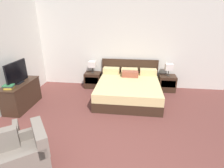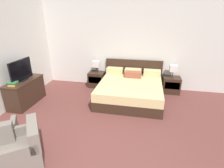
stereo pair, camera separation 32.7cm
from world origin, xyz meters
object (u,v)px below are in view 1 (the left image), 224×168
Objects in this scene: nightstand_right at (167,83)px; book_blue_cover at (9,86)px; table_lamp_right at (169,67)px; tv at (17,73)px; dresser at (22,95)px; armchair_companion at (28,156)px; book_small_top at (8,85)px; nightstand_left at (93,80)px; book_red_cover at (9,88)px; table_lamp_left at (92,64)px; bed at (128,89)px.

book_blue_cover is (-4.15, -2.02, 0.51)m from nightstand_right.
nightstand_right is 4.64m from book_blue_cover.
tv reaches higher than table_lamp_right.
armchair_companion is at bearing -55.40° from dresser.
table_lamp_right is 1.68× the size of book_small_top.
dresser is at bearing -158.42° from table_lamp_right.
nightstand_left is at bearing 45.71° from tv.
tv reaches higher than book_blue_cover.
nightstand_right is at bearing 26.02° from book_blue_cover.
nightstand_left is 3.63m from armchair_companion.
table_lamp_left is at bearing 51.55° from book_red_cover.
nightstand_left is 2.53m from nightstand_right.
bed is 1.68× the size of dresser.
nightstand_right is at bearing 0.00° from nightstand_left.
dresser is 4.90× the size of book_small_top.
tv reaches higher than bed.
table_lamp_left is 1.68× the size of book_small_top.
tv is at bearing -134.29° from nightstand_left.
book_red_cover is at bearing -155.12° from bed.
nightstand_left is 2.65m from book_small_top.
nightstand_left is at bearing 51.53° from book_red_cover.
bed is 2.40× the size of tv.
bed is 2.06× the size of armchair_companion.
book_red_cover is 0.81× the size of book_small_top.
armchair_companion reaches higher than nightstand_left.
dresser is 0.53m from book_red_cover.
nightstand_right is 0.56m from table_lamp_right.
armchair_companion reaches higher than dresser.
book_small_top reaches higher than book_red_cover.
tv is at bearing -158.26° from table_lamp_right.
book_red_cover is 0.84× the size of book_blue_cover.
bed reaches higher than table_lamp_right.
book_red_cover is at bearing 130.51° from armchair_companion.
table_lamp_left is at bearing 51.46° from book_blue_cover.
book_red_cover reaches higher than nightstand_right.
book_blue_cover is 0.96× the size of book_small_top.
dresser is at bearing -134.54° from table_lamp_left.
nightstand_right is (1.27, 0.69, -0.03)m from bed.
nightstand_left is 2.63m from book_red_cover.
armchair_companion is (-0.25, -3.62, 0.02)m from nightstand_left.
book_blue_cover is (-4.15, -2.03, -0.05)m from table_lamp_right.
bed is at bearing 24.84° from book_blue_cover.
nightstand_right is 0.65× the size of tv.
dresser is at bearing -134.56° from nightstand_left.
book_red_cover is at bearing -153.93° from table_lamp_right.
dresser is at bearing 124.60° from armchair_companion.
armchair_companion is (-2.78, -3.62, -0.54)m from table_lamp_right.
book_blue_cover is at bearing 0.00° from book_small_top.
book_blue_cover reaches higher than armchair_companion.
tv reaches higher than dresser.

